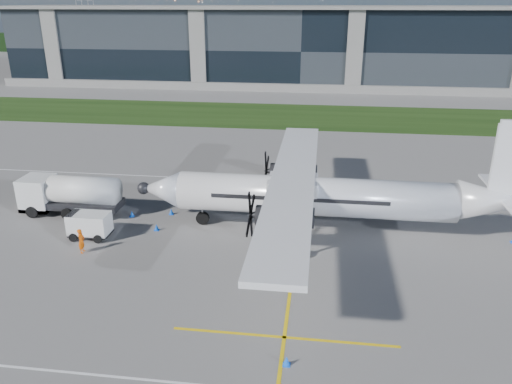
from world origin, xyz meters
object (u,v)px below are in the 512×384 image
(pylon_west, at_px, (85,5))
(turboprop_aircraft, at_px, (330,175))
(baggage_tug, at_px, (90,225))
(ground_crew_person, at_px, (81,239))
(fuel_tanker_truck, at_px, (64,195))
(safety_cone_portwing, at_px, (287,361))
(safety_cone_nose_port, at_px, (157,227))
(safety_cone_stbdwing, at_px, (304,167))
(safety_cone_nose_stbd, at_px, (171,212))
(safety_cone_fwd, at_px, (132,214))

(pylon_west, xyz_separation_m, turboprop_aircraft, (85.23, -142.60, -10.44))
(baggage_tug, bearing_deg, ground_crew_person, -78.63)
(fuel_tanker_truck, distance_m, safety_cone_portwing, 25.50)
(safety_cone_nose_port, bearing_deg, fuel_tanker_truck, 165.14)
(fuel_tanker_truck, distance_m, safety_cone_stbdwing, 23.87)
(baggage_tug, xyz_separation_m, safety_cone_portwing, (15.62, -12.14, -0.70))
(safety_cone_nose_stbd, bearing_deg, fuel_tanker_truck, -174.38)
(safety_cone_fwd, height_order, safety_cone_nose_stbd, same)
(pylon_west, relative_size, safety_cone_fwd, 60.00)
(safety_cone_portwing, xyz_separation_m, safety_cone_fwd, (-13.94, 16.18, 0.00))
(ground_crew_person, xyz_separation_m, safety_cone_portwing, (15.15, -9.77, -0.77))
(fuel_tanker_truck, height_order, safety_cone_nose_port, fuel_tanker_truck)
(baggage_tug, relative_size, safety_cone_nose_stbd, 6.33)
(pylon_west, height_order, safety_cone_portwing, pylon_west)
(fuel_tanker_truck, relative_size, safety_cone_stbdwing, 17.34)
(pylon_west, relative_size, fuel_tanker_truck, 3.46)
(safety_cone_stbdwing, height_order, safety_cone_fwd, same)
(safety_cone_nose_port, height_order, safety_cone_fwd, same)
(baggage_tug, distance_m, safety_cone_nose_stbd, 6.88)
(safety_cone_portwing, bearing_deg, safety_cone_nose_port, 128.56)
(pylon_west, xyz_separation_m, safety_cone_nose_port, (72.17, -144.18, -14.75))
(baggage_tug, bearing_deg, safety_cone_nose_port, 21.58)
(safety_cone_fwd, bearing_deg, pylon_west, 116.04)
(fuel_tanker_truck, distance_m, baggage_tug, 5.75)
(safety_cone_portwing, relative_size, safety_cone_stbdwing, 1.00)
(pylon_west, xyz_separation_m, safety_cone_fwd, (69.33, -141.93, -14.75))
(pylon_west, xyz_separation_m, ground_crew_person, (68.13, -148.34, -13.98))
(baggage_tug, bearing_deg, turboprop_aircraft, 10.84)
(turboprop_aircraft, bearing_deg, safety_cone_portwing, -97.17)
(pylon_west, xyz_separation_m, safety_cone_nose_stbd, (72.41, -141.05, -14.75))
(safety_cone_fwd, bearing_deg, safety_cone_stbdwing, 46.47)
(pylon_west, bearing_deg, turboprop_aircraft, -59.14)
(safety_cone_fwd, xyz_separation_m, safety_cone_nose_stbd, (3.08, 0.88, 0.00))
(pylon_west, xyz_separation_m, safety_cone_portwing, (83.28, -158.11, -14.75))
(safety_cone_fwd, bearing_deg, ground_crew_person, -100.65)
(pylon_west, relative_size, turboprop_aircraft, 0.99)
(safety_cone_fwd, bearing_deg, safety_cone_nose_port, -38.47)
(ground_crew_person, bearing_deg, safety_cone_portwing, -127.91)
(safety_cone_portwing, relative_size, safety_cone_nose_stbd, 1.00)
(safety_cone_portwing, distance_m, safety_cone_fwd, 21.36)
(safety_cone_portwing, height_order, safety_cone_stbdwing, same)
(ground_crew_person, height_order, safety_cone_nose_port, ground_crew_person)
(safety_cone_portwing, distance_m, safety_cone_nose_port, 17.81)
(turboprop_aircraft, xyz_separation_m, safety_cone_nose_stbd, (-12.81, 1.55, -4.31))
(turboprop_aircraft, distance_m, baggage_tug, 18.25)
(turboprop_aircraft, relative_size, ground_crew_person, 14.93)
(pylon_west, bearing_deg, fuel_tanker_truck, -65.85)
(fuel_tanker_truck, bearing_deg, safety_cone_nose_port, -14.86)
(safety_cone_fwd, bearing_deg, baggage_tug, -112.60)
(fuel_tanker_truck, xyz_separation_m, safety_cone_nose_stbd, (8.78, 0.86, -1.38))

